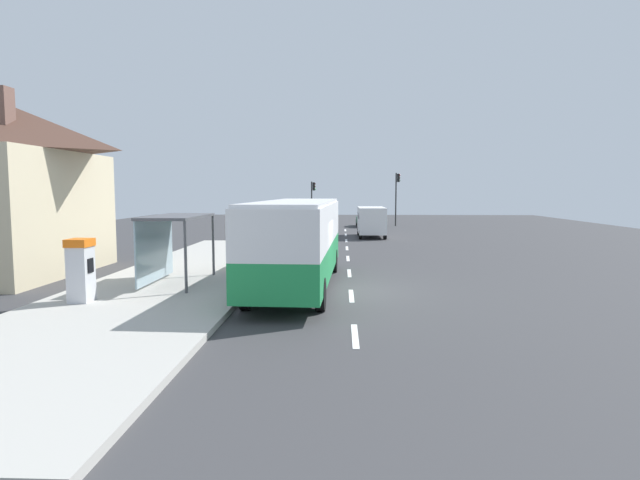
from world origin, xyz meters
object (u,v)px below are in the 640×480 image
at_px(recycling_bin_yellow, 247,258).
at_px(traffic_light_far_side, 313,196).
at_px(recycling_bin_orange, 244,260).
at_px(bus_shelter, 169,231).
at_px(white_van, 371,220).
at_px(ticket_machine, 81,270).
at_px(recycling_bin_green, 250,256).
at_px(recycling_bin_blue, 241,262).
at_px(bus, 297,238).
at_px(traffic_light_near_side, 397,191).
at_px(sedan_near, 366,219).

height_order(recycling_bin_yellow, traffic_light_far_side, traffic_light_far_side).
distance_m(recycling_bin_orange, bus_shelter, 3.92).
bearing_deg(white_van, ticket_machine, -112.08).
bearing_deg(white_van, recycling_bin_green, -109.99).
xyz_separation_m(white_van, recycling_bin_blue, (-6.40, -19.69, -0.69)).
height_order(recycling_bin_yellow, bus_shelter, bus_shelter).
bearing_deg(bus, bus_shelter, -177.86).
xyz_separation_m(bus, recycling_bin_green, (-2.49, 4.13, -1.19)).
xyz_separation_m(traffic_light_near_side, traffic_light_far_side, (-8.59, 0.80, -0.52)).
xyz_separation_m(white_van, recycling_bin_yellow, (-6.40, -18.29, -0.69)).
relative_size(bus, recycling_bin_blue, 11.68).
bearing_deg(bus_shelter, recycling_bin_yellow, 58.45).
relative_size(recycling_bin_yellow, traffic_light_near_side, 0.18).
bearing_deg(recycling_bin_orange, recycling_bin_yellow, 90.00).
bearing_deg(traffic_light_near_side, bus, -101.67).
relative_size(bus, traffic_light_far_side, 2.46).
distance_m(traffic_light_far_side, bus_shelter, 36.02).
relative_size(bus, recycling_bin_yellow, 11.68).
height_order(bus, white_van, bus).
distance_m(bus, ticket_machine, 7.31).
bearing_deg(traffic_light_near_side, white_van, -104.06).
bearing_deg(bus, ticket_machine, -150.69).
relative_size(white_van, recycling_bin_orange, 5.47).
distance_m(white_van, recycling_bin_yellow, 19.39).
distance_m(bus, traffic_light_near_side, 35.66).
relative_size(sedan_near, recycling_bin_orange, 4.63).
height_order(recycling_bin_blue, traffic_light_near_side, traffic_light_near_side).
relative_size(sedan_near, bus_shelter, 1.10).
distance_m(recycling_bin_orange, traffic_light_near_side, 33.71).
xyz_separation_m(recycling_bin_yellow, bus_shelter, (-2.21, -3.60, 1.44)).
distance_m(ticket_machine, recycling_bin_orange, 7.40).
height_order(sedan_near, traffic_light_far_side, traffic_light_far_side).
height_order(ticket_machine, traffic_light_far_side, traffic_light_far_side).
bearing_deg(recycling_bin_orange, bus_shelter, -127.31).
height_order(recycling_bin_orange, traffic_light_far_side, traffic_light_far_side).
xyz_separation_m(white_van, recycling_bin_orange, (-6.40, -18.99, -0.69)).
bearing_deg(recycling_bin_orange, sedan_near, 78.18).
height_order(bus, recycling_bin_green, bus).
xyz_separation_m(bus, recycling_bin_blue, (-2.49, 2.03, -1.19)).
distance_m(traffic_light_near_side, bus_shelter, 37.05).
xyz_separation_m(sedan_near, recycling_bin_green, (-6.50, -29.66, -0.14)).
distance_m(recycling_bin_green, bus_shelter, 5.05).
relative_size(bus, white_van, 2.13).
bearing_deg(traffic_light_near_side, recycling_bin_blue, -106.44).
bearing_deg(recycling_bin_green, ticket_machine, -116.64).
distance_m(ticket_machine, bus_shelter, 3.88).
relative_size(recycling_bin_blue, traffic_light_near_side, 0.18).
distance_m(white_van, sedan_near, 12.08).
bearing_deg(traffic_light_far_side, bus_shelter, -95.29).
bearing_deg(recycling_bin_orange, recycling_bin_blue, -90.00).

